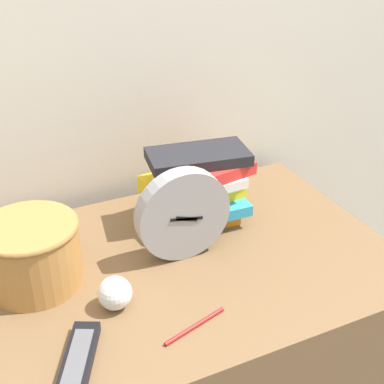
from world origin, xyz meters
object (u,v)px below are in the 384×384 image
Objects in this scene: basket at (32,252)px; pen at (195,326)px; book_stack at (198,185)px; crumpled_paper_ball at (115,293)px; tv_remote at (78,363)px; desk_clock at (183,215)px.

pen is at bearing -47.24° from basket.
book_stack is 3.73× the size of crumpled_paper_ball.
basket is at bearing -168.59° from book_stack.
tv_remote is at bearing -131.54° from crumpled_paper_ball.
basket is 1.45× the size of pen.
basket reaches higher than crumpled_paper_ball.
book_stack is 1.36× the size of tv_remote.
desk_clock is 0.26m from pen.
pen is (0.23, 0.00, -0.01)m from tv_remote.
desk_clock is at bearing -7.78° from basket.
tv_remote is 0.17m from crumpled_paper_ball.
desk_clock is 1.50× the size of pen.
desk_clock is at bearing -127.13° from book_stack.
crumpled_paper_ball is (-0.19, -0.10, -0.07)m from desk_clock.
desk_clock reaches higher than crumpled_paper_ball.
pen is (0.25, -0.27, -0.07)m from basket.
basket is at bearing 94.26° from tv_remote.
tv_remote is at bearing -85.74° from basket.
pen is (-0.08, -0.22, -0.10)m from desk_clock.
book_stack is at bearing 38.38° from crumpled_paper_ball.
crumpled_paper_ball is at bearing -48.69° from basket.
desk_clock is at bearing 27.75° from crumpled_paper_ball.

